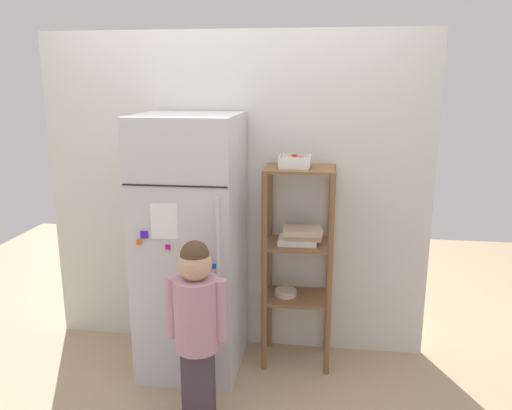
{
  "coord_description": "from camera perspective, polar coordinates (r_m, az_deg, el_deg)",
  "views": [
    {
      "loc": [
        0.61,
        -2.94,
        1.82
      ],
      "look_at": [
        0.2,
        0.02,
        1.08
      ],
      "focal_mm": 36.13,
      "sensor_mm": 36.0,
      "label": 1
    }
  ],
  "objects": [
    {
      "name": "ground_plane",
      "position": [
        3.51,
        -3.36,
        -17.41
      ],
      "size": [
        6.0,
        6.0,
        0.0
      ],
      "primitive_type": "plane",
      "color": "tan"
    },
    {
      "name": "fruit_bin",
      "position": [
        3.13,
        4.31,
        4.79
      ],
      "size": [
        0.19,
        0.16,
        0.08
      ],
      "color": "white",
      "rests_on": "pantry_shelf_unit"
    },
    {
      "name": "kitchen_wall_back",
      "position": [
        3.43,
        -2.45,
        1.04
      ],
      "size": [
        2.56,
        0.03,
        2.12
      ],
      "primitive_type": "cube",
      "color": "silver",
      "rests_on": "ground"
    },
    {
      "name": "child_standing",
      "position": [
        2.79,
        -6.6,
        -11.83
      ],
      "size": [
        0.33,
        0.24,
        1.02
      ],
      "color": "#473A48",
      "rests_on": "ground"
    },
    {
      "name": "pantry_shelf_unit",
      "position": [
        3.27,
        4.71,
        -5.01
      ],
      "size": [
        0.43,
        0.33,
        1.29
      ],
      "color": "brown",
      "rests_on": "ground"
    },
    {
      "name": "refrigerator",
      "position": [
        3.23,
        -7.16,
        -4.49
      ],
      "size": [
        0.6,
        0.64,
        1.62
      ],
      "color": "silver",
      "rests_on": "ground"
    }
  ]
}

